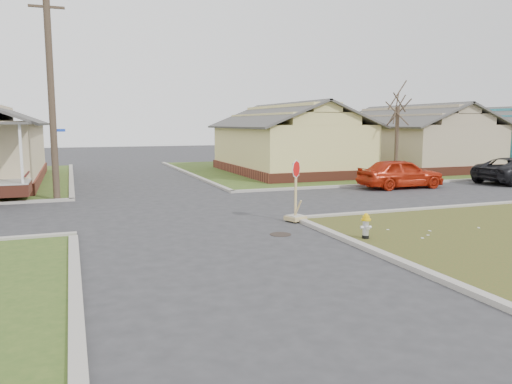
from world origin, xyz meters
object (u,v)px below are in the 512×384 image
object	(u,v)px
fire_hydrant	(366,224)
red_sedan	(400,173)
utility_pole	(51,90)
stop_sign	(296,207)

from	to	relation	value
fire_hydrant	red_sedan	world-z (taller)	red_sedan
utility_pole	red_sedan	bearing A→B (deg)	-5.48
stop_sign	red_sedan	bearing A→B (deg)	16.78
red_sedan	fire_hydrant	bearing A→B (deg)	140.30
fire_hydrant	stop_sign	world-z (taller)	stop_sign
fire_hydrant	stop_sign	size ratio (longest dim) A/B	0.36
fire_hydrant	red_sedan	size ratio (longest dim) A/B	0.16
utility_pole	fire_hydrant	bearing A→B (deg)	-52.40
utility_pole	stop_sign	world-z (taller)	utility_pole
stop_sign	fire_hydrant	bearing A→B (deg)	-95.24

